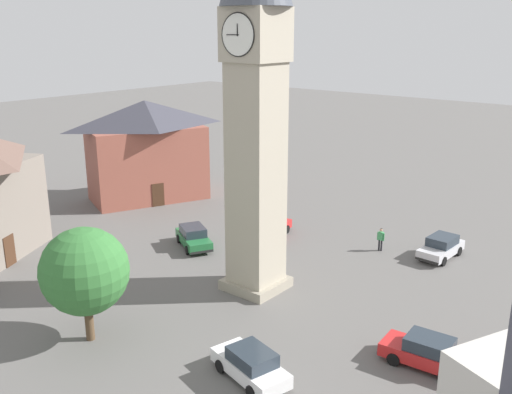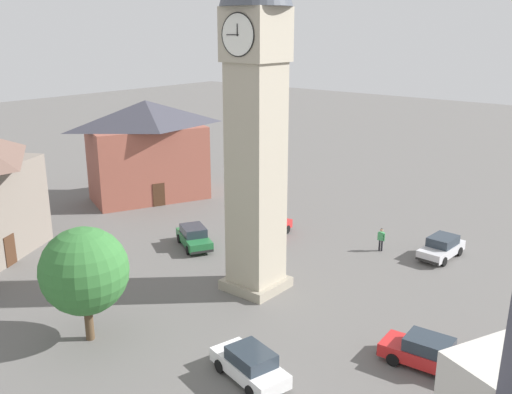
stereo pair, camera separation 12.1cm
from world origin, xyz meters
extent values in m
plane|color=#605E5B|center=(0.00, 0.00, 0.00)|extent=(200.00, 200.00, 0.00)
cube|color=gray|center=(0.00, 0.00, 0.30)|extent=(3.29, 3.29, 0.60)
cube|color=#ADA38E|center=(0.00, 0.00, 7.10)|extent=(2.63, 2.63, 13.00)
cube|color=#ADA38E|center=(0.00, 0.00, 15.05)|extent=(2.95, 2.95, 2.90)
cylinder|color=white|center=(0.00, 1.50, 15.05)|extent=(2.21, 0.04, 2.21)
torus|color=black|center=(0.00, 1.51, 15.05)|extent=(2.27, 0.06, 2.27)
cube|color=black|center=(0.00, 1.54, 15.29)|extent=(0.05, 0.02, 0.62)
cube|color=black|center=(0.33, 1.54, 15.05)|extent=(0.84, 0.02, 0.04)
cylinder|color=white|center=(0.00, -1.50, 15.05)|extent=(2.21, 0.04, 2.21)
torus|color=black|center=(0.00, -1.51, 15.05)|extent=(2.27, 0.06, 2.27)
cube|color=red|center=(-11.58, 1.50, 0.59)|extent=(4.22, 2.01, 0.64)
cube|color=#28333D|center=(-11.73, 1.49, 1.21)|extent=(2.22, 1.72, 0.64)
cylinder|color=black|center=(-10.42, 2.39, 0.32)|extent=(0.66, 0.27, 0.64)
cylinder|color=black|center=(-10.29, 0.80, 0.32)|extent=(0.66, 0.27, 0.64)
cylinder|color=black|center=(-12.87, 2.20, 0.32)|extent=(0.66, 0.27, 0.64)
cylinder|color=black|center=(-12.75, 0.61, 0.32)|extent=(0.66, 0.27, 0.64)
cube|color=black|center=(-9.57, 1.66, 0.37)|extent=(0.25, 1.67, 0.16)
cube|color=#236B38|center=(7.83, -2.38, 0.59)|extent=(4.41, 3.47, 0.64)
cube|color=#28333D|center=(7.96, -2.45, 1.21)|extent=(2.59, 2.38, 0.64)
cylinder|color=black|center=(6.37, -2.49, 0.32)|extent=(0.67, 0.50, 0.64)
cylinder|color=black|center=(7.14, -1.09, 0.32)|extent=(0.67, 0.50, 0.64)
cylinder|color=black|center=(8.52, -3.67, 0.32)|extent=(0.67, 0.50, 0.64)
cylinder|color=black|center=(9.30, -2.27, 0.32)|extent=(0.67, 0.50, 0.64)
cube|color=black|center=(6.06, -1.41, 0.37)|extent=(0.91, 1.52, 0.16)
cube|color=white|center=(-5.85, 7.55, 0.59)|extent=(4.39, 2.65, 0.64)
cube|color=#28333D|center=(-6.00, 7.59, 1.21)|extent=(2.42, 2.03, 0.64)
cylinder|color=black|center=(-4.47, 8.02, 0.32)|extent=(0.67, 0.37, 0.64)
cylinder|color=black|center=(-4.86, 6.47, 0.32)|extent=(0.67, 0.37, 0.64)
cylinder|color=black|center=(-6.85, 8.63, 0.32)|extent=(0.67, 0.37, 0.64)
cylinder|color=black|center=(-7.24, 7.08, 0.32)|extent=(0.67, 0.37, 0.64)
cube|color=black|center=(-3.90, 7.05, 0.37)|extent=(0.52, 1.64, 0.16)
cube|color=red|center=(4.89, -7.70, 0.59)|extent=(2.40, 4.34, 0.64)
cube|color=#28333D|center=(4.86, -7.55, 1.21)|extent=(1.91, 2.34, 0.64)
cylinder|color=black|center=(5.90, -8.77, 0.32)|extent=(0.33, 0.67, 0.64)
cylinder|color=black|center=(4.32, -9.05, 0.32)|extent=(0.33, 0.67, 0.64)
cylinder|color=black|center=(5.46, -6.35, 0.32)|extent=(0.33, 0.67, 0.64)
cylinder|color=black|center=(3.89, -6.63, 0.32)|extent=(0.33, 0.67, 0.64)
cube|color=black|center=(5.25, -9.69, 0.37)|extent=(1.66, 0.41, 0.16)
cube|color=silver|center=(-6.88, -11.89, 0.59)|extent=(1.92, 4.18, 0.64)
cube|color=#28333D|center=(-6.88, -12.04, 1.21)|extent=(1.67, 2.18, 0.64)
cylinder|color=black|center=(-7.61, -10.62, 0.32)|extent=(0.25, 0.65, 0.64)
cylinder|color=black|center=(-6.01, -10.71, 0.32)|extent=(0.25, 0.65, 0.64)
cylinder|color=black|center=(-7.74, -13.08, 0.32)|extent=(0.25, 0.65, 0.64)
cylinder|color=black|center=(-6.14, -13.16, 0.32)|extent=(0.25, 0.65, 0.64)
cube|color=black|center=(-6.77, -9.87, 0.37)|extent=(1.67, 0.21, 0.16)
cylinder|color=black|center=(-3.12, -10.38, 0.41)|extent=(0.13, 0.13, 0.82)
cylinder|color=black|center=(-2.94, -10.37, 0.41)|extent=(0.13, 0.13, 0.82)
cube|color=#3F9959|center=(-3.03, -10.38, 1.12)|extent=(0.37, 0.24, 0.60)
cylinder|color=#3F9959|center=(-3.26, -10.39, 1.07)|extent=(0.09, 0.09, 0.60)
cylinder|color=#3F9959|center=(-2.79, -10.37, 1.07)|extent=(0.09, 0.09, 0.60)
sphere|color=tan|center=(-3.03, -10.38, 1.57)|extent=(0.22, 0.22, 0.22)
sphere|color=black|center=(-3.03, -10.39, 1.59)|extent=(0.20, 0.20, 0.20)
cylinder|color=brown|center=(2.72, 10.11, 1.13)|extent=(0.44, 0.44, 2.26)
sphere|color=#337033|center=(2.72, 10.11, 3.81)|extent=(4.44, 4.44, 4.44)
cube|color=#995142|center=(19.89, -8.45, 3.37)|extent=(8.92, 11.43, 6.74)
pyramid|color=#383842|center=(19.89, -8.45, 7.95)|extent=(9.36, 12.01, 2.42)
cube|color=#422819|center=(17.40, -7.39, 1.05)|extent=(0.50, 1.04, 2.10)
cube|color=#422819|center=(14.97, 7.83, 1.05)|extent=(0.58, 1.01, 2.10)
camera|label=1|loc=(-20.46, 24.90, 15.43)|focal=40.12mm
camera|label=2|loc=(-20.55, 24.83, 15.43)|focal=40.12mm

